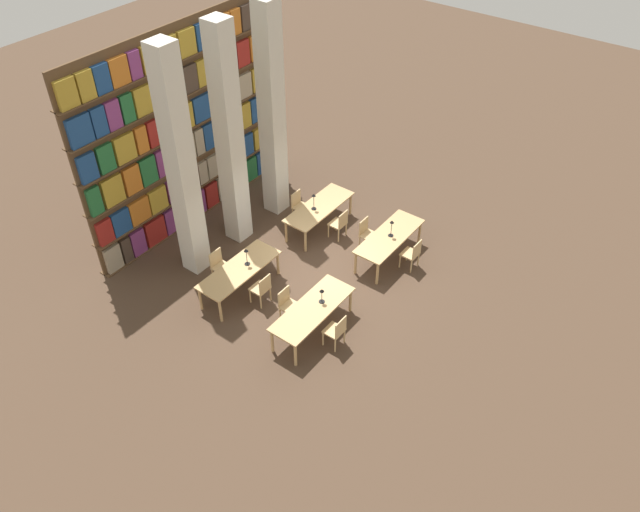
% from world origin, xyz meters
% --- Properties ---
extents(ground_plane, '(40.00, 40.00, 0.00)m').
position_xyz_m(ground_plane, '(0.00, 0.00, 0.00)').
color(ground_plane, '#4C3828').
extents(bookshelf_bank, '(6.69, 0.35, 5.50)m').
position_xyz_m(bookshelf_bank, '(-0.01, 4.30, 2.65)').
color(bookshelf_bank, brown).
rests_on(bookshelf_bank, ground_plane).
extents(pillar_left, '(0.53, 0.53, 6.00)m').
position_xyz_m(pillar_left, '(-1.62, 2.69, 3.00)').
color(pillar_left, silver).
rests_on(pillar_left, ground_plane).
extents(pillar_center, '(0.53, 0.53, 6.00)m').
position_xyz_m(pillar_center, '(0.00, 2.69, 3.00)').
color(pillar_center, silver).
rests_on(pillar_center, ground_plane).
extents(pillar_right, '(0.53, 0.53, 6.00)m').
position_xyz_m(pillar_right, '(1.62, 2.69, 3.00)').
color(pillar_right, silver).
rests_on(pillar_right, ground_plane).
extents(reading_table_0, '(2.26, 0.82, 0.73)m').
position_xyz_m(reading_table_0, '(-1.62, -1.12, 0.66)').
color(reading_table_0, tan).
rests_on(reading_table_0, ground_plane).
extents(chair_0, '(0.42, 0.40, 0.87)m').
position_xyz_m(chair_0, '(-1.66, -1.82, 0.47)').
color(chair_0, tan).
rests_on(chair_0, ground_plane).
extents(chair_1, '(0.42, 0.40, 0.87)m').
position_xyz_m(chair_1, '(-1.66, -0.43, 0.47)').
color(chair_1, tan).
rests_on(chair_1, ground_plane).
extents(desk_lamp_0, '(0.14, 0.14, 0.40)m').
position_xyz_m(desk_lamp_0, '(-1.33, -1.17, 1.00)').
color(desk_lamp_0, black).
rests_on(desk_lamp_0, reading_table_0).
extents(reading_table_1, '(2.26, 0.82, 0.73)m').
position_xyz_m(reading_table_1, '(1.67, -1.12, 0.66)').
color(reading_table_1, tan).
rests_on(reading_table_1, ground_plane).
extents(chair_2, '(0.42, 0.40, 0.87)m').
position_xyz_m(chair_2, '(1.68, -1.81, 0.47)').
color(chair_2, tan).
rests_on(chair_2, ground_plane).
extents(chair_3, '(0.42, 0.40, 0.87)m').
position_xyz_m(chair_3, '(1.68, -0.42, 0.47)').
color(chair_3, tan).
rests_on(chair_3, ground_plane).
extents(desk_lamp_1, '(0.14, 0.14, 0.49)m').
position_xyz_m(desk_lamp_1, '(1.68, -1.14, 1.06)').
color(desk_lamp_1, black).
rests_on(desk_lamp_1, reading_table_1).
extents(reading_table_2, '(2.26, 0.82, 0.73)m').
position_xyz_m(reading_table_2, '(-1.64, 1.12, 0.66)').
color(reading_table_2, tan).
rests_on(reading_table_2, ground_plane).
extents(chair_4, '(0.42, 0.40, 0.87)m').
position_xyz_m(chair_4, '(-1.62, 0.43, 0.47)').
color(chair_4, tan).
rests_on(chair_4, ground_plane).
extents(chair_5, '(0.42, 0.40, 0.87)m').
position_xyz_m(chair_5, '(-1.62, 1.82, 0.47)').
color(chair_5, tan).
rests_on(chair_5, ground_plane).
extents(desk_lamp_2, '(0.14, 0.14, 0.48)m').
position_xyz_m(desk_lamp_2, '(-1.38, 1.08, 1.06)').
color(desk_lamp_2, black).
rests_on(desk_lamp_2, reading_table_2).
extents(reading_table_3, '(2.26, 0.82, 0.73)m').
position_xyz_m(reading_table_3, '(1.60, 1.12, 0.66)').
color(reading_table_3, tan).
rests_on(reading_table_3, ground_plane).
extents(chair_6, '(0.42, 0.40, 0.87)m').
position_xyz_m(chair_6, '(1.59, 0.42, 0.47)').
color(chair_6, tan).
rests_on(chair_6, ground_plane).
extents(chair_7, '(0.42, 0.40, 0.87)m').
position_xyz_m(chair_7, '(1.59, 1.81, 0.47)').
color(chair_7, tan).
rests_on(chair_7, ground_plane).
extents(desk_lamp_3, '(0.14, 0.14, 0.50)m').
position_xyz_m(desk_lamp_3, '(1.41, 1.16, 1.07)').
color(desk_lamp_3, black).
rests_on(desk_lamp_3, reading_table_3).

